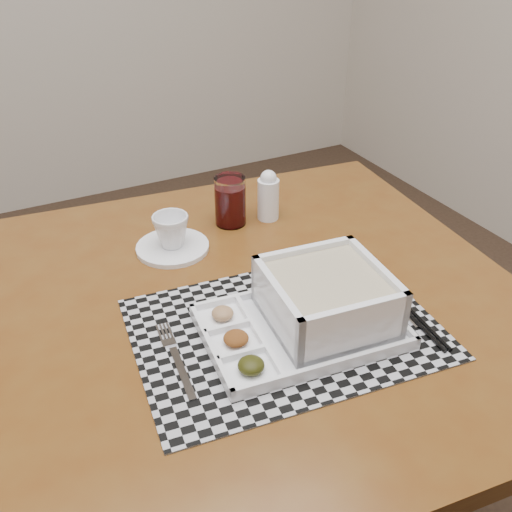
# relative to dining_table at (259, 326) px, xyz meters

# --- Properties ---
(dining_table) EXTENTS (1.05, 1.05, 0.72)m
(dining_table) POSITION_rel_dining_table_xyz_m (0.00, 0.00, 0.00)
(dining_table) COLOR #5C2F10
(dining_table) RESTS_ON ground
(placemat) EXTENTS (0.53, 0.41, 0.00)m
(placemat) POSITION_rel_dining_table_xyz_m (-0.01, -0.11, 0.08)
(placemat) COLOR #ABACB3
(placemat) RESTS_ON dining_table
(serving_tray) EXTENTS (0.34, 0.25, 0.10)m
(serving_tray) POSITION_rel_dining_table_xyz_m (0.05, -0.13, 0.12)
(serving_tray) COLOR white
(serving_tray) RESTS_ON placemat
(fork) EXTENTS (0.04, 0.19, 0.00)m
(fork) POSITION_rel_dining_table_xyz_m (-0.20, -0.09, 0.08)
(fork) COLOR silver
(fork) RESTS_ON placemat
(spoon) EXTENTS (0.04, 0.18, 0.01)m
(spoon) POSITION_rel_dining_table_xyz_m (0.21, -0.07, 0.08)
(spoon) COLOR silver
(spoon) RESTS_ON placemat
(chopsticks) EXTENTS (0.04, 0.24, 0.01)m
(chopsticks) POSITION_rel_dining_table_xyz_m (0.21, -0.16, 0.08)
(chopsticks) COLOR black
(chopsticks) RESTS_ON placemat
(saucer) EXTENTS (0.15, 0.15, 0.01)m
(saucer) POSITION_rel_dining_table_xyz_m (-0.09, 0.22, 0.08)
(saucer) COLOR white
(saucer) RESTS_ON dining_table
(cup) EXTENTS (0.10, 0.10, 0.07)m
(cup) POSITION_rel_dining_table_xyz_m (-0.09, 0.22, 0.12)
(cup) COLOR white
(cup) RESTS_ON saucer
(juice_glass) EXTENTS (0.07, 0.07, 0.11)m
(juice_glass) POSITION_rel_dining_table_xyz_m (0.07, 0.27, 0.12)
(juice_glass) COLOR white
(juice_glass) RESTS_ON dining_table
(creamer_bottle) EXTENTS (0.05, 0.05, 0.12)m
(creamer_bottle) POSITION_rel_dining_table_xyz_m (0.15, 0.25, 0.13)
(creamer_bottle) COLOR white
(creamer_bottle) RESTS_ON dining_table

